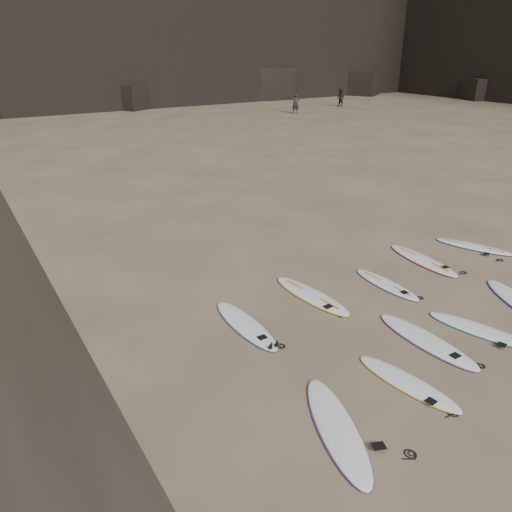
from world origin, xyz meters
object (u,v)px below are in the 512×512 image
Objects in this scene: surfboard_5 at (246,324)px; person_a at (296,104)px; surfboard_8 at (423,260)px; surfboard_3 at (481,330)px; surfboard_9 at (474,247)px; surfboard_6 at (311,295)px; surfboard_1 at (408,383)px; surfboard_2 at (427,340)px; person_b at (341,98)px; surfboard_0 at (337,428)px; surfboard_7 at (386,284)px.

person_a is at bearing 52.60° from surfboard_5.
surfboard_3 is at bearing -115.05° from surfboard_8.
surfboard_3 is 5.51m from surfboard_9.
surfboard_6 is (-2.29, 3.46, 0.00)m from surfboard_3.
person_a is at bearing 49.17° from surfboard_1.
surfboard_2 reaches higher than surfboard_9.
surfboard_5 is at bearing 159.62° from surfboard_9.
surfboard_5 is 1.43× the size of person_b.
person_a is (17.17, 30.29, 0.86)m from surfboard_8.
person_a is at bearing 41.81° from surfboard_9.
surfboard_8 is at bearing 41.86° from surfboard_2.
surfboard_0 is at bearing -95.84° from surfboard_5.
surfboard_2 is 1.10× the size of surfboard_9.
person_a is at bearing -88.62° from person_b.
surfboard_2 is at bearing -51.86° from person_b.
surfboard_7 is 36.46m from person_a.
surfboard_7 is at bearing 41.99° from surfboard_1.
surfboard_0 is 5.00m from surfboard_3.
surfboard_0 is 3.83m from surfboard_5.
surfboard_1 is 0.86× the size of surfboard_6.
surfboard_5 is at bearing -57.14° from person_b.
surfboard_7 is at bearing -2.34° from surfboard_5.
surfboard_2 is at bearing -174.66° from surfboard_9.
surfboard_8 is at bearing 43.11° from surfboard_3.
surfboard_8 is (2.16, 0.61, 0.01)m from surfboard_7.
surfboard_0 reaches higher than surfboard_6.
surfboard_8 is at bearing -4.29° from surfboard_6.
surfboard_8 reaches higher than surfboard_6.
surfboard_5 is at bearing -175.78° from surfboard_6.
surfboard_1 is at bearing -174.38° from surfboard_9.
surfboard_8 is (4.34, 0.04, 0.00)m from surfboard_6.
surfboard_8 reaches higher than surfboard_7.
surfboard_2 is 1.11× the size of surfboard_3.
surfboard_2 is at bearing 149.19° from surfboard_3.
surfboard_9 is at bearing 2.10° from surfboard_5.
surfboard_1 is at bearing -104.27° from surfboard_6.
surfboard_1 is 1.27× the size of person_b.
surfboard_0 is at bearing 178.77° from surfboard_1.
surfboard_1 is (2.01, 0.24, -0.01)m from surfboard_0.
surfboard_9 is (4.47, 0.48, 0.00)m from surfboard_7.
surfboard_3 is 5.49m from surfboard_5.
surfboard_3 is at bearing -164.42° from surfboard_9.
surfboard_9 is at bearing 2.16° from surfboard_8.
surfboard_7 is at bearing -158.94° from surfboard_8.
person_a reaches higher than surfboard_6.
surfboard_0 is 6.03m from surfboard_7.
person_a is (21.51, 30.33, 0.86)m from surfboard_6.
surfboard_7 is (4.42, -0.21, -0.01)m from surfboard_5.
surfboard_6 reaches higher than surfboard_9.
surfboard_1 is at bearing -136.17° from surfboard_8.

